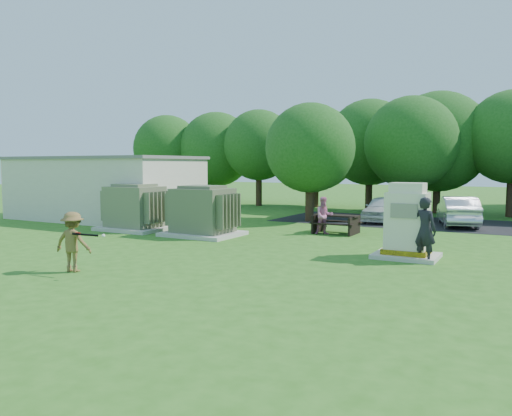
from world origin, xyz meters
The scene contains 15 objects.
ground centered at (0.00, 0.00, 0.00)m, with size 120.00×120.00×0.00m, color #2D6619.
service_building centered at (-11.00, 7.00, 1.60)m, with size 10.00×5.00×3.20m, color beige.
service_building_roof centered at (-11.00, 7.00, 3.27)m, with size 10.20×5.20×0.15m, color slate.
parking_strip centered at (7.00, 13.50, 0.01)m, with size 20.00×6.00×0.01m, color #232326.
transformer_left centered at (-6.50, 4.50, 0.97)m, with size 3.00×2.40×2.07m.
transformer_right centered at (-2.80, 4.50, 0.97)m, with size 3.00×2.40×2.07m.
generator_cabinet centered at (5.68, 3.54, 1.03)m, with size 1.94×1.59×2.37m.
picnic_table centered at (1.80, 7.77, 0.50)m, with size 1.87×1.40×0.80m.
batter centered at (-1.85, -2.97, 0.82)m, with size 1.07×0.61×1.65m, color brown.
person_by_generator centered at (6.32, 3.01, 0.99)m, with size 0.72×0.47×1.97m, color black.
person_at_picnic centered at (1.47, 7.25, 0.79)m, with size 0.77×0.60×1.58m, color #D26F9A.
car_white centered at (2.37, 13.18, 0.66)m, with size 1.57×3.90×1.33m, color silver.
car_silver_a centered at (5.98, 13.15, 0.71)m, with size 1.50×4.29×1.41m, color silver.
batting_equipment centered at (-1.17, -3.11, 1.09)m, with size 1.33×0.26×0.12m.
tree_row centered at (1.75, 18.50, 4.15)m, with size 41.30×13.30×7.30m.
Camera 1 is at (9.08, -12.32, 2.93)m, focal length 35.00 mm.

